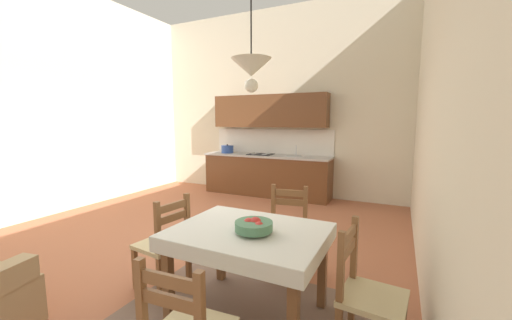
{
  "coord_description": "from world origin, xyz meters",
  "views": [
    {
      "loc": [
        2.6,
        -3.05,
        1.64
      ],
      "look_at": [
        0.45,
        1.43,
        0.99
      ],
      "focal_mm": 21.1,
      "sensor_mm": 36.0,
      "label": 1
    }
  ],
  "objects_px": {
    "dining_chair_tv_side": "(164,244)",
    "dining_chair_kitchen_side": "(287,232)",
    "dining_table": "(249,245)",
    "kitchen_cabinetry": "(267,157)",
    "dining_chair_window_side": "(367,295)",
    "fruit_bowl": "(254,226)",
    "pendant_lamp": "(251,69)"
  },
  "relations": [
    {
      "from": "fruit_bowl",
      "to": "pendant_lamp",
      "type": "relative_size",
      "value": 0.37
    },
    {
      "from": "dining_table",
      "to": "pendant_lamp",
      "type": "bearing_deg",
      "value": 94.9
    },
    {
      "from": "dining_chair_kitchen_side",
      "to": "pendant_lamp",
      "type": "xyz_separation_m",
      "value": [
        -0.04,
        -0.78,
        1.6
      ]
    },
    {
      "from": "dining_table",
      "to": "pendant_lamp",
      "type": "height_order",
      "value": "pendant_lamp"
    },
    {
      "from": "pendant_lamp",
      "to": "dining_chair_window_side",
      "type": "bearing_deg",
      "value": -5.84
    },
    {
      "from": "dining_chair_tv_side",
      "to": "kitchen_cabinetry",
      "type": "bearing_deg",
      "value": 98.85
    },
    {
      "from": "kitchen_cabinetry",
      "to": "dining_chair_tv_side",
      "type": "distance_m",
      "value": 3.97
    },
    {
      "from": "dining_chair_kitchen_side",
      "to": "fruit_bowl",
      "type": "distance_m",
      "value": 0.98
    },
    {
      "from": "kitchen_cabinetry",
      "to": "dining_chair_kitchen_side",
      "type": "relative_size",
      "value": 3.05
    },
    {
      "from": "dining_chair_window_side",
      "to": "fruit_bowl",
      "type": "relative_size",
      "value": 3.1
    },
    {
      "from": "pendant_lamp",
      "to": "dining_chair_kitchen_side",
      "type": "bearing_deg",
      "value": 87.43
    },
    {
      "from": "kitchen_cabinetry",
      "to": "dining_chair_tv_side",
      "type": "xyz_separation_m",
      "value": [
        0.61,
        -3.9,
        -0.41
      ]
    },
    {
      "from": "dining_chair_window_side",
      "to": "pendant_lamp",
      "type": "bearing_deg",
      "value": 174.16
    },
    {
      "from": "kitchen_cabinetry",
      "to": "dining_chair_window_side",
      "type": "bearing_deg",
      "value": -57.94
    },
    {
      "from": "kitchen_cabinetry",
      "to": "dining_chair_tv_side",
      "type": "relative_size",
      "value": 3.05
    },
    {
      "from": "dining_table",
      "to": "dining_chair_tv_side",
      "type": "height_order",
      "value": "dining_chair_tv_side"
    },
    {
      "from": "dining_chair_kitchen_side",
      "to": "pendant_lamp",
      "type": "distance_m",
      "value": 1.78
    },
    {
      "from": "dining_table",
      "to": "dining_chair_kitchen_side",
      "type": "height_order",
      "value": "dining_chair_kitchen_side"
    },
    {
      "from": "dining_chair_tv_side",
      "to": "dining_chair_kitchen_side",
      "type": "bearing_deg",
      "value": 40.32
    },
    {
      "from": "dining_table",
      "to": "dining_chair_window_side",
      "type": "relative_size",
      "value": 1.34
    },
    {
      "from": "dining_table",
      "to": "dining_chair_tv_side",
      "type": "bearing_deg",
      "value": 178.44
    },
    {
      "from": "dining_chair_tv_side",
      "to": "fruit_bowl",
      "type": "distance_m",
      "value": 1.08
    },
    {
      "from": "fruit_bowl",
      "to": "dining_chair_tv_side",
      "type": "bearing_deg",
      "value": 175.24
    },
    {
      "from": "dining_chair_tv_side",
      "to": "dining_chair_window_side",
      "type": "bearing_deg",
      "value": -1.76
    },
    {
      "from": "dining_chair_tv_side",
      "to": "pendant_lamp",
      "type": "xyz_separation_m",
      "value": [
        0.93,
        0.04,
        1.6
      ]
    },
    {
      "from": "dining_chair_window_side",
      "to": "dining_chair_tv_side",
      "type": "xyz_separation_m",
      "value": [
        -1.87,
        0.06,
        0.0
      ]
    },
    {
      "from": "kitchen_cabinetry",
      "to": "dining_table",
      "type": "xyz_separation_m",
      "value": [
        1.55,
        -3.93,
        -0.24
      ]
    },
    {
      "from": "kitchen_cabinetry",
      "to": "pendant_lamp",
      "type": "relative_size",
      "value": 3.53
    },
    {
      "from": "dining_chair_kitchen_side",
      "to": "dining_chair_tv_side",
      "type": "bearing_deg",
      "value": -139.68
    },
    {
      "from": "dining_chair_tv_side",
      "to": "fruit_bowl",
      "type": "relative_size",
      "value": 3.1
    },
    {
      "from": "dining_chair_window_side",
      "to": "dining_chair_kitchen_side",
      "type": "xyz_separation_m",
      "value": [
        -0.9,
        0.88,
        0.0
      ]
    },
    {
      "from": "kitchen_cabinetry",
      "to": "pendant_lamp",
      "type": "height_order",
      "value": "pendant_lamp"
    }
  ]
}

